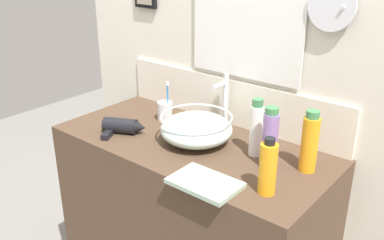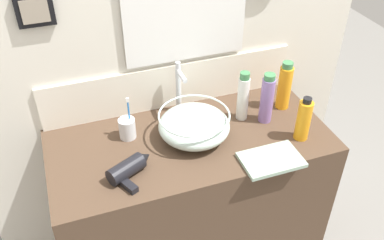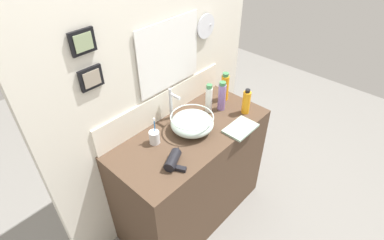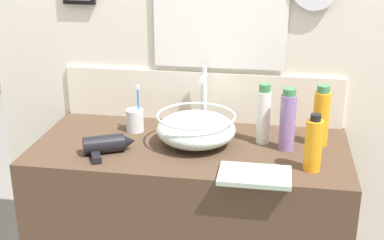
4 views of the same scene
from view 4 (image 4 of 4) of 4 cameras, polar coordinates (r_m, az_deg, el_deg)
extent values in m
cube|color=silver|center=(2.18, 1.17, 8.14)|extent=(1.79, 0.06, 2.42)
cube|color=silver|center=(2.20, 0.99, 2.50)|extent=(1.15, 0.02, 0.21)
cube|color=white|center=(2.11, 3.04, 11.70)|extent=(0.46, 0.01, 0.40)
cube|color=white|center=(2.10, 3.01, 11.67)|extent=(0.52, 0.01, 0.46)
ellipsoid|color=silver|center=(1.98, 0.43, -1.02)|extent=(0.29, 0.29, 0.12)
torus|color=silver|center=(1.96, 0.44, 0.48)|extent=(0.29, 0.29, 0.01)
torus|color=#B2B7BC|center=(2.00, 0.43, -2.48)|extent=(0.11, 0.11, 0.01)
cylinder|color=silver|center=(2.15, 1.29, 2.19)|extent=(0.02, 0.02, 0.22)
cylinder|color=silver|center=(2.08, 1.13, 4.39)|extent=(0.02, 0.09, 0.02)
cylinder|color=silver|center=(2.11, 1.31, 5.39)|extent=(0.02, 0.02, 0.03)
cylinder|color=black|center=(1.94, -9.40, -2.56)|extent=(0.16, 0.12, 0.07)
cone|color=black|center=(1.96, -6.73, -2.27)|extent=(0.07, 0.07, 0.06)
cube|color=black|center=(1.90, -10.23, -3.83)|extent=(0.07, 0.09, 0.02)
cylinder|color=silver|center=(2.12, -6.11, -0.03)|extent=(0.07, 0.07, 0.09)
cylinder|color=blue|center=(2.11, -5.74, 1.09)|extent=(0.01, 0.01, 0.17)
cube|color=white|center=(2.08, -5.83, 3.47)|extent=(0.01, 0.01, 0.02)
cylinder|color=orange|center=(1.81, 12.81, -2.68)|extent=(0.06, 0.06, 0.18)
cylinder|color=black|center=(1.78, 13.06, 0.25)|extent=(0.03, 0.03, 0.02)
cylinder|color=orange|center=(2.02, 13.59, 0.12)|extent=(0.06, 0.06, 0.20)
cylinder|color=#3F7F4C|center=(1.98, 13.86, 3.23)|extent=(0.05, 0.05, 0.03)
cylinder|color=#8C6BB2|center=(1.95, 10.15, -0.29)|extent=(0.06, 0.06, 0.21)
cylinder|color=#3F7F4C|center=(1.91, 10.36, 2.97)|extent=(0.05, 0.05, 0.02)
cylinder|color=white|center=(2.00, 7.63, 0.27)|extent=(0.05, 0.05, 0.20)
cylinder|color=#3F7F4C|center=(1.96, 7.78, 3.41)|extent=(0.04, 0.04, 0.03)
cube|color=#99B29E|center=(1.76, 6.71, -5.89)|extent=(0.24, 0.16, 0.02)
camera|label=1|loc=(0.91, 61.22, 8.41)|focal=40.00mm
camera|label=2|loc=(0.98, -54.59, 33.76)|focal=40.00mm
camera|label=3|loc=(1.72, -61.13, 29.21)|focal=28.00mm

